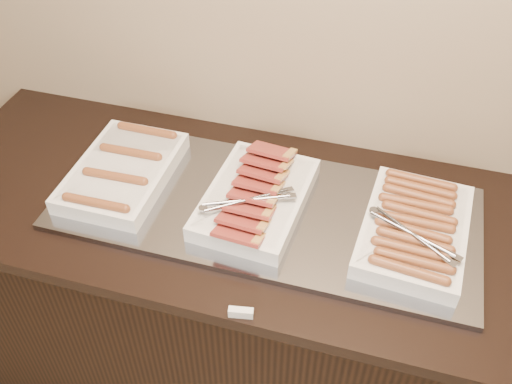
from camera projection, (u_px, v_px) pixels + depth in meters
The scene contains 6 objects.
counter at pixel (260, 303), 1.95m from camera, with size 2.06×0.76×0.90m.
warming_tray at pixel (265, 209), 1.64m from camera, with size 1.20×0.50×0.02m, color gray.
dish_left at pixel (123, 171), 1.70m from camera, with size 0.27×0.40×0.07m.
dish_center at pixel (256, 197), 1.61m from camera, with size 0.29×0.43×0.09m.
dish_right at pixel (414, 229), 1.52m from camera, with size 0.30×0.42×0.08m.
label_holder at pixel (241, 313), 1.37m from camera, with size 0.06×0.02×0.02m, color silver.
Camera 1 is at (0.31, 1.01, 2.06)m, focal length 40.00 mm.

